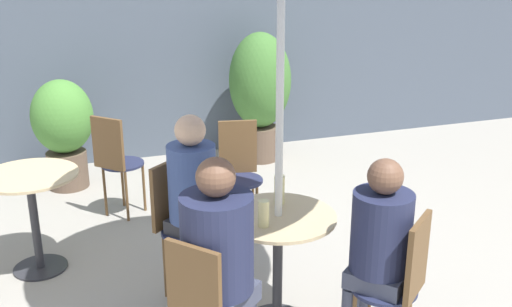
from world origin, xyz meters
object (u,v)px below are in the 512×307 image
(cafe_table_far, at_px, (32,199))
(potted_plant_0, at_px, (63,126))
(seated_person_1, at_px, (219,256))
(seated_person_2, at_px, (378,243))
(bistro_chair_0, at_px, (178,216))
(seated_person_0, at_px, (194,192))
(potted_plant_1, at_px, (260,88))
(bistro_chair_2, at_px, (401,278))
(beer_glass_0, at_px, (264,213))
(bistro_chair_1, at_px, (204,305))
(cafe_table_near, at_px, (278,244))
(bistro_chair_4, at_px, (239,166))
(bistro_chair_3, at_px, (115,157))
(beer_glass_1, at_px, (279,190))

(cafe_table_far, relative_size, potted_plant_0, 0.70)
(seated_person_1, height_order, seated_person_2, seated_person_1)
(bistro_chair_0, bearing_deg, seated_person_0, -90.00)
(seated_person_0, distance_m, potted_plant_1, 2.78)
(bistro_chair_2, bearing_deg, beer_glass_0, -77.24)
(bistro_chair_1, height_order, bistro_chair_2, same)
(potted_plant_0, bearing_deg, seated_person_2, -65.02)
(cafe_table_near, relative_size, cafe_table_far, 1.00)
(bistro_chair_0, distance_m, bistro_chair_4, 1.02)
(bistro_chair_3, distance_m, bistro_chair_4, 1.07)
(cafe_table_far, xyz_separation_m, seated_person_1, (0.92, -1.58, 0.21))
(cafe_table_far, distance_m, bistro_chair_1, 1.86)
(bistro_chair_1, bearing_deg, seated_person_1, -90.00)
(beer_glass_1, bearing_deg, seated_person_0, 145.70)
(bistro_chair_1, relative_size, seated_person_0, 0.72)
(bistro_chair_2, xyz_separation_m, seated_person_2, (-0.09, 0.11, 0.17))
(cafe_table_near, xyz_separation_m, seated_person_2, (0.39, -0.47, 0.17))
(bistro_chair_1, height_order, bistro_chair_4, same)
(seated_person_2, relative_size, potted_plant_1, 0.86)
(bistro_chair_3, relative_size, seated_person_1, 0.71)
(beer_glass_1, bearing_deg, bistro_chair_4, 84.52)
(bistro_chair_1, xyz_separation_m, potted_plant_1, (1.49, 3.40, 0.25))
(cafe_table_near, xyz_separation_m, bistro_chair_0, (-0.48, 0.58, -0.00))
(seated_person_1, height_order, potted_plant_1, potted_plant_1)
(bistro_chair_2, bearing_deg, bistro_chair_4, -121.00)
(cafe_table_near, xyz_separation_m, bistro_chair_2, (0.48, -0.58, -0.00))
(cafe_table_near, distance_m, seated_person_0, 0.64)
(cafe_table_near, height_order, beer_glass_0, beer_glass_0)
(cafe_table_far, distance_m, seated_person_2, 2.44)
(bistro_chair_2, distance_m, beer_glass_1, 0.89)
(bistro_chair_1, distance_m, bistro_chair_3, 2.39)
(cafe_table_near, distance_m, potted_plant_0, 2.99)
(cafe_table_far, relative_size, beer_glass_0, 4.76)
(bistro_chair_1, relative_size, seated_person_1, 0.71)
(bistro_chair_4, distance_m, beer_glass_1, 1.23)
(seated_person_0, xyz_separation_m, potted_plant_0, (-0.72, 2.30, -0.14))
(beer_glass_1, bearing_deg, cafe_table_near, -112.98)
(bistro_chair_1, bearing_deg, bistro_chair_3, -36.06)
(bistro_chair_1, height_order, seated_person_2, seated_person_2)
(seated_person_2, bearing_deg, bistro_chair_3, -104.48)
(bistro_chair_3, bearing_deg, beer_glass_0, 152.89)
(beer_glass_1, bearing_deg, potted_plant_1, 72.96)
(cafe_table_near, height_order, beer_glass_1, beer_glass_1)
(seated_person_2, bearing_deg, beer_glass_0, -74.43)
(cafe_table_far, distance_m, beer_glass_1, 1.81)
(bistro_chair_3, relative_size, potted_plant_0, 0.86)
(bistro_chair_2, xyz_separation_m, seated_person_0, (-0.87, 1.04, 0.20))
(cafe_table_far, bearing_deg, potted_plant_0, 80.16)
(cafe_table_near, height_order, bistro_chair_1, bistro_chair_1)
(beer_glass_1, bearing_deg, beer_glass_0, -126.58)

